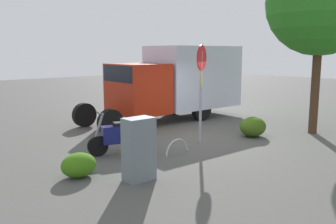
# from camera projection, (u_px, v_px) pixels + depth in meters

# --- Properties ---
(ground_plane) EXTENTS (60.00, 60.00, 0.00)m
(ground_plane) POSITION_uv_depth(u_px,v_px,m) (203.00, 137.00, 12.05)
(ground_plane) COLOR #4D4C48
(box_truck_near) EXTENTS (7.13, 2.47, 3.03)m
(box_truck_near) POSITION_uv_depth(u_px,v_px,m) (177.00, 80.00, 15.09)
(box_truck_near) COLOR black
(box_truck_near) RESTS_ON ground
(motorcycle) EXTENTS (1.75, 0.80, 1.20)m
(motorcycle) POSITION_uv_depth(u_px,v_px,m) (121.00, 135.00, 9.99)
(motorcycle) COLOR black
(motorcycle) RESTS_ON ground
(stop_sign) EXTENTS (0.71, 0.33, 2.99)m
(stop_sign) POSITION_uv_depth(u_px,v_px,m) (201.00, 79.00, 10.84)
(stop_sign) COLOR #9E9EA3
(stop_sign) RESTS_ON ground
(street_tree) EXTENTS (3.58, 3.58, 6.23)m
(street_tree) POSITION_uv_depth(u_px,v_px,m) (321.00, 1.00, 11.91)
(street_tree) COLOR #47301E
(street_tree) RESTS_ON ground
(utility_cabinet) EXTENTS (0.66, 0.44, 1.39)m
(utility_cabinet) POSITION_uv_depth(u_px,v_px,m) (139.00, 149.00, 7.88)
(utility_cabinet) COLOR slate
(utility_cabinet) RESTS_ON ground
(bike_rack_hoop) EXTENTS (0.85, 0.06, 0.85)m
(bike_rack_hoop) POSITION_uv_depth(u_px,v_px,m) (177.00, 154.00, 10.07)
(bike_rack_hoop) COLOR #B7B7BC
(bike_rack_hoop) RESTS_ON ground
(shrub_near_sign) EXTENTS (0.97, 0.80, 0.66)m
(shrub_near_sign) POSITION_uv_depth(u_px,v_px,m) (253.00, 127.00, 12.06)
(shrub_near_sign) COLOR #395915
(shrub_near_sign) RESTS_ON ground
(shrub_mid_verge) EXTENTS (0.81, 0.66, 0.55)m
(shrub_mid_verge) POSITION_uv_depth(u_px,v_px,m) (79.00, 165.00, 8.15)
(shrub_mid_verge) COLOR #3A7214
(shrub_mid_verge) RESTS_ON ground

